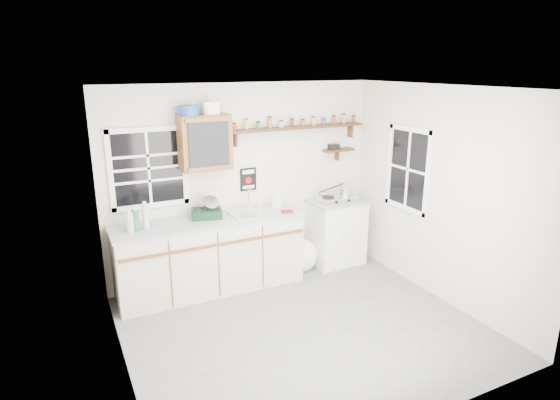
{
  "coord_description": "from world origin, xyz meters",
  "views": [
    {
      "loc": [
        -2.18,
        -3.86,
        2.71
      ],
      "look_at": [
        -0.0,
        0.55,
        1.28
      ],
      "focal_mm": 30.0,
      "sensor_mm": 36.0,
      "label": 1
    }
  ],
  "objects_px": {
    "dish_rack": "(208,211)",
    "hotplate": "(337,198)",
    "right_cabinet": "(336,231)",
    "upper_cabinet": "(205,142)",
    "main_cabinet": "(211,254)",
    "spice_shelf": "(297,127)"
  },
  "relations": [
    {
      "from": "hotplate",
      "to": "spice_shelf",
      "type": "bearing_deg",
      "value": 159.33
    },
    {
      "from": "dish_rack",
      "to": "hotplate",
      "type": "bearing_deg",
      "value": 10.82
    },
    {
      "from": "upper_cabinet",
      "to": "spice_shelf",
      "type": "distance_m",
      "value": 1.28
    },
    {
      "from": "right_cabinet",
      "to": "upper_cabinet",
      "type": "xyz_separation_m",
      "value": [
        -1.8,
        0.12,
        1.37
      ]
    },
    {
      "from": "right_cabinet",
      "to": "dish_rack",
      "type": "relative_size",
      "value": 2.25
    },
    {
      "from": "main_cabinet",
      "to": "right_cabinet",
      "type": "xyz_separation_m",
      "value": [
        1.83,
        0.03,
        -0.01
      ]
    },
    {
      "from": "upper_cabinet",
      "to": "hotplate",
      "type": "distance_m",
      "value": 1.99
    },
    {
      "from": "spice_shelf",
      "to": "dish_rack",
      "type": "relative_size",
      "value": 4.71
    },
    {
      "from": "main_cabinet",
      "to": "spice_shelf",
      "type": "bearing_deg",
      "value": 9.27
    },
    {
      "from": "upper_cabinet",
      "to": "hotplate",
      "type": "bearing_deg",
      "value": -4.44
    },
    {
      "from": "hotplate",
      "to": "upper_cabinet",
      "type": "bearing_deg",
      "value": 176.9
    },
    {
      "from": "spice_shelf",
      "to": "dish_rack",
      "type": "bearing_deg",
      "value": -173.6
    },
    {
      "from": "upper_cabinet",
      "to": "dish_rack",
      "type": "height_order",
      "value": "upper_cabinet"
    },
    {
      "from": "main_cabinet",
      "to": "upper_cabinet",
      "type": "xyz_separation_m",
      "value": [
        0.03,
        0.14,
        1.36
      ]
    },
    {
      "from": "right_cabinet",
      "to": "spice_shelf",
      "type": "bearing_deg",
      "value": 160.51
    },
    {
      "from": "main_cabinet",
      "to": "dish_rack",
      "type": "xyz_separation_m",
      "value": [
        0.01,
        0.07,
        0.54
      ]
    },
    {
      "from": "main_cabinet",
      "to": "dish_rack",
      "type": "bearing_deg",
      "value": 82.46
    },
    {
      "from": "right_cabinet",
      "to": "upper_cabinet",
      "type": "relative_size",
      "value": 1.4
    },
    {
      "from": "main_cabinet",
      "to": "right_cabinet",
      "type": "height_order",
      "value": "main_cabinet"
    },
    {
      "from": "right_cabinet",
      "to": "dish_rack",
      "type": "xyz_separation_m",
      "value": [
        -1.83,
        0.04,
        0.55
      ]
    },
    {
      "from": "dish_rack",
      "to": "hotplate",
      "type": "xyz_separation_m",
      "value": [
        1.81,
        -0.06,
        -0.06
      ]
    },
    {
      "from": "right_cabinet",
      "to": "upper_cabinet",
      "type": "distance_m",
      "value": 2.26
    }
  ]
}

